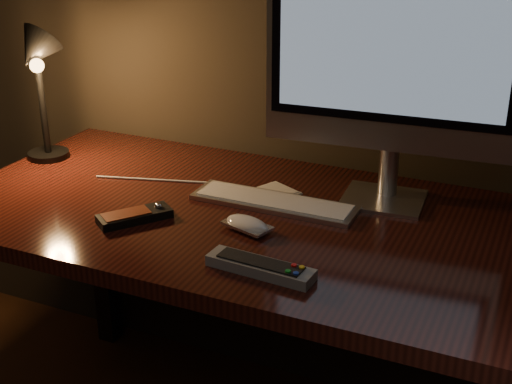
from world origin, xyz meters
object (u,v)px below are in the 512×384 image
at_px(monitor, 394,51).
at_px(desk_lamp, 37,70).
at_px(desk, 283,253).
at_px(mouse, 247,226).
at_px(keyboard, 274,202).
at_px(media_remote, 135,216).
at_px(tv_remote, 260,267).

relative_size(monitor, desk_lamp, 1.61).
relative_size(desk, mouse, 14.24).
distance_m(desk, monitor, 0.56).
relative_size(monitor, mouse, 5.57).
distance_m(desk, keyboard, 0.14).
height_order(monitor, mouse, monitor).
xyz_separation_m(mouse, desk_lamp, (-0.69, 0.16, 0.25)).
relative_size(monitor, media_remote, 3.62).
relative_size(mouse, desk_lamp, 0.29).
bearing_deg(monitor, tv_remote, -110.80).
bearing_deg(monitor, mouse, -134.35).
distance_m(monitor, tv_remote, 0.58).
relative_size(media_remote, desk_lamp, 0.45).
bearing_deg(media_remote, desk, -15.53).
height_order(monitor, media_remote, monitor).
bearing_deg(keyboard, desk, 11.55).
distance_m(desk, desk_lamp, 0.81).
xyz_separation_m(media_remote, tv_remote, (0.36, -0.10, 0.00)).
height_order(mouse, media_remote, media_remote).
xyz_separation_m(desk, mouse, (-0.02, -0.16, 0.14)).
bearing_deg(media_remote, keyboard, -13.78).
bearing_deg(desk_lamp, desk, -15.13).
xyz_separation_m(keyboard, desk_lamp, (-0.69, 0.01, 0.25)).
xyz_separation_m(desk, keyboard, (-0.02, -0.00, 0.14)).
distance_m(mouse, tv_remote, 0.19).
bearing_deg(tv_remote, media_remote, 168.24).
bearing_deg(desk, keyboard, -168.47).
distance_m(keyboard, desk_lamp, 0.74).
relative_size(tv_remote, desk_lamp, 0.59).
distance_m(monitor, keyboard, 0.45).
relative_size(desk, media_remote, 9.24).
relative_size(keyboard, desk_lamp, 1.05).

